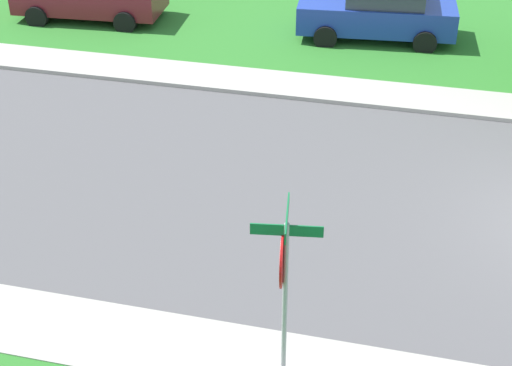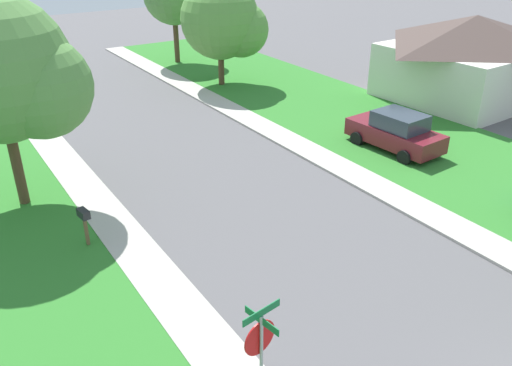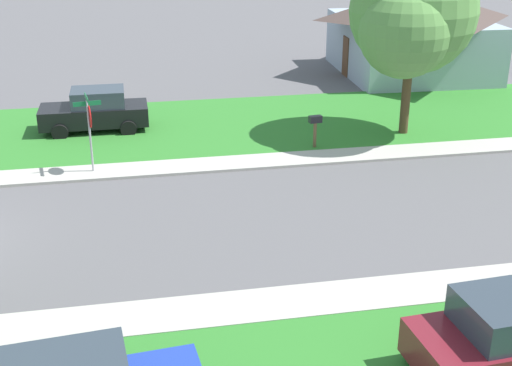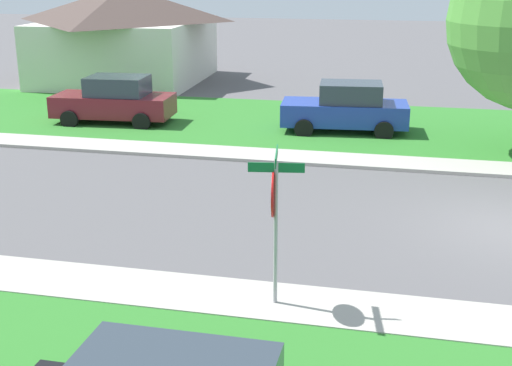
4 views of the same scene
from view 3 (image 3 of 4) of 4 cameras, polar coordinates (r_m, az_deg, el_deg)
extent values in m
cube|color=#ADA89E|center=(17.01, 11.90, -8.79)|extent=(1.40, 56.00, 0.10)
cube|color=#ADA89E|center=(25.07, 3.87, 2.03)|extent=(1.40, 56.00, 0.10)
cube|color=#2D7528|center=(29.40, 1.57, 5.12)|extent=(8.00, 56.00, 0.08)
cylinder|color=#9E9EA3|center=(23.99, -13.60, 3.67)|extent=(0.07, 0.07, 2.60)
cylinder|color=red|center=(23.78, -13.65, 5.40)|extent=(0.76, 0.15, 0.76)
cylinder|color=white|center=(23.78, -13.60, 5.40)|extent=(0.66, 0.11, 0.67)
cylinder|color=red|center=(23.78, -13.59, 5.40)|extent=(0.54, 0.09, 0.55)
cube|color=#146B38|center=(23.60, -13.91, 6.87)|extent=(0.91, 0.16, 0.16)
cube|color=#146B38|center=(23.65, -13.86, 6.42)|extent=(0.16, 0.91, 0.16)
cylinder|color=black|center=(14.88, 14.56, -12.75)|extent=(0.28, 0.65, 0.64)
cube|color=black|center=(28.81, -13.28, 5.53)|extent=(1.81, 4.30, 0.76)
cube|color=#2D3842|center=(28.61, -13.01, 6.94)|extent=(1.60, 2.10, 0.68)
cylinder|color=black|center=(28.15, -15.98, 4.07)|extent=(0.24, 0.64, 0.64)
cylinder|color=black|center=(29.87, -15.73, 5.12)|extent=(0.24, 0.64, 0.64)
cylinder|color=black|center=(28.02, -10.54, 4.47)|extent=(0.24, 0.64, 0.64)
cylinder|color=black|center=(29.74, -10.60, 5.51)|extent=(0.24, 0.64, 0.64)
cylinder|color=#4C3823|center=(28.06, 12.36, 7.11)|extent=(0.36, 0.36, 3.22)
sphere|color=#578C43|center=(27.41, 12.93, 13.81)|extent=(4.86, 4.86, 4.86)
sphere|color=#578C43|center=(26.22, 12.27, 12.15)|extent=(3.40, 3.40, 3.40)
cube|color=#93A3B2|center=(38.86, 12.71, 11.04)|extent=(8.64, 7.49, 3.00)
pyramid|color=#473833|center=(38.50, 13.00, 14.39)|extent=(9.26, 8.11, 1.60)
cube|color=#51331E|center=(37.79, 7.44, 10.38)|extent=(1.00, 0.09, 2.10)
cube|color=brown|center=(26.10, 4.91, 3.93)|extent=(0.10, 0.10, 1.05)
cube|color=black|center=(25.90, 4.95, 5.30)|extent=(0.31, 0.51, 0.26)
camera|label=1|loc=(30.66, -17.31, 20.18)|focal=54.37mm
camera|label=2|loc=(28.12, -28.74, 20.67)|focal=37.05mm
camera|label=4|loc=(33.63, -17.33, 16.06)|focal=48.74mm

